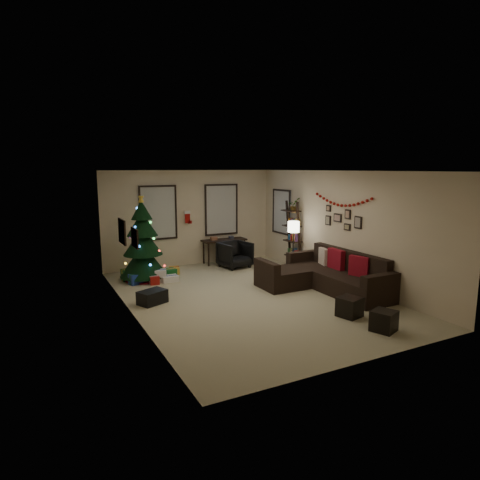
% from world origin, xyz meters
% --- Properties ---
extents(floor, '(7.00, 7.00, 0.00)m').
position_xyz_m(floor, '(0.00, 0.00, 0.00)').
color(floor, '#B5AC89').
rests_on(floor, ground).
extents(ceiling, '(7.00, 7.00, 0.00)m').
position_xyz_m(ceiling, '(0.00, 0.00, 2.70)').
color(ceiling, white).
rests_on(ceiling, floor).
extents(wall_back, '(5.00, 0.00, 5.00)m').
position_xyz_m(wall_back, '(0.00, 3.50, 1.35)').
color(wall_back, beige).
rests_on(wall_back, floor).
extents(wall_front, '(5.00, 0.00, 5.00)m').
position_xyz_m(wall_front, '(0.00, -3.50, 1.35)').
color(wall_front, beige).
rests_on(wall_front, floor).
extents(wall_left, '(0.00, 7.00, 7.00)m').
position_xyz_m(wall_left, '(-2.50, 0.00, 1.35)').
color(wall_left, beige).
rests_on(wall_left, floor).
extents(wall_right, '(0.00, 7.00, 7.00)m').
position_xyz_m(wall_right, '(2.50, 0.00, 1.35)').
color(wall_right, beige).
rests_on(wall_right, floor).
extents(window_back_left, '(1.05, 0.06, 1.50)m').
position_xyz_m(window_back_left, '(-0.95, 3.47, 1.55)').
color(window_back_left, '#728CB2').
rests_on(window_back_left, wall_back).
extents(window_back_right, '(1.05, 0.06, 1.50)m').
position_xyz_m(window_back_right, '(0.95, 3.47, 1.55)').
color(window_back_right, '#728CB2').
rests_on(window_back_right, wall_back).
extents(window_right_wall, '(0.06, 0.90, 1.30)m').
position_xyz_m(window_right_wall, '(2.47, 2.55, 1.50)').
color(window_right_wall, '#728CB2').
rests_on(window_right_wall, wall_right).
extents(christmas_tree, '(1.17, 1.17, 2.17)m').
position_xyz_m(christmas_tree, '(-1.67, 2.42, 0.90)').
color(christmas_tree, black).
rests_on(christmas_tree, floor).
extents(presents, '(1.50, 1.10, 0.30)m').
position_xyz_m(presents, '(-1.49, 2.31, 0.11)').
color(presents, '#14591E').
rests_on(presents, floor).
extents(sofa, '(1.95, 2.83, 0.88)m').
position_xyz_m(sofa, '(1.83, -0.30, 0.29)').
color(sofa, black).
rests_on(sofa, floor).
extents(pillow_red_a, '(0.26, 0.47, 0.45)m').
position_xyz_m(pillow_red_a, '(2.21, -0.99, 0.64)').
color(pillow_red_a, maroon).
rests_on(pillow_red_a, sofa).
extents(pillow_red_b, '(0.15, 0.50, 0.50)m').
position_xyz_m(pillow_red_b, '(2.21, -0.22, 0.64)').
color(pillow_red_b, maroon).
rests_on(pillow_red_b, sofa).
extents(pillow_cream, '(0.22, 0.42, 0.40)m').
position_xyz_m(pillow_cream, '(2.21, 0.24, 0.63)').
color(pillow_cream, beige).
rests_on(pillow_cream, sofa).
extents(ottoman_near, '(0.48, 0.48, 0.37)m').
position_xyz_m(ottoman_near, '(1.11, -1.95, 0.19)').
color(ottoman_near, black).
rests_on(ottoman_near, floor).
extents(ottoman_far, '(0.49, 0.49, 0.36)m').
position_xyz_m(ottoman_far, '(1.14, -2.77, 0.18)').
color(ottoman_far, black).
rests_on(ottoman_far, floor).
extents(desk, '(1.30, 0.47, 0.70)m').
position_xyz_m(desk, '(0.92, 3.22, 0.62)').
color(desk, black).
rests_on(desk, floor).
extents(desk_chair, '(0.82, 0.78, 0.73)m').
position_xyz_m(desk_chair, '(0.95, 2.57, 0.37)').
color(desk_chair, black).
rests_on(desk_chair, floor).
extents(bookshelf, '(0.30, 0.55, 1.88)m').
position_xyz_m(bookshelf, '(2.30, 1.69, 0.91)').
color(bookshelf, black).
rests_on(bookshelf, floor).
extents(potted_plant, '(0.59, 0.61, 0.51)m').
position_xyz_m(potted_plant, '(2.30, 1.68, 1.82)').
color(potted_plant, '#4C4C4C').
rests_on(potted_plant, bookshelf).
extents(floor_lamp, '(0.30, 0.30, 1.40)m').
position_xyz_m(floor_lamp, '(1.95, 1.17, 1.17)').
color(floor_lamp, black).
rests_on(floor_lamp, floor).
extents(art_map, '(0.04, 0.60, 0.50)m').
position_xyz_m(art_map, '(-2.48, 0.77, 1.50)').
color(art_map, black).
rests_on(art_map, wall_left).
extents(art_abstract, '(0.04, 0.45, 0.35)m').
position_xyz_m(art_abstract, '(-2.48, -0.32, 1.53)').
color(art_abstract, black).
rests_on(art_abstract, wall_left).
extents(gallery, '(0.03, 1.25, 0.54)m').
position_xyz_m(gallery, '(2.48, -0.07, 1.57)').
color(gallery, black).
rests_on(gallery, wall_right).
extents(garland, '(0.08, 1.90, 0.30)m').
position_xyz_m(garland, '(2.45, -0.06, 2.01)').
color(garland, '#A5140C').
rests_on(garland, wall_right).
extents(stocking_left, '(0.20, 0.05, 0.36)m').
position_xyz_m(stocking_left, '(-0.14, 3.35, 1.40)').
color(stocking_left, '#990F0C').
rests_on(stocking_left, wall_back).
extents(stocking_right, '(0.20, 0.05, 0.36)m').
position_xyz_m(stocking_right, '(0.19, 3.56, 1.56)').
color(stocking_right, '#990F0C').
rests_on(stocking_right, wall_back).
extents(storage_bin, '(0.66, 0.56, 0.28)m').
position_xyz_m(storage_bin, '(-1.99, 0.49, 0.14)').
color(storage_bin, black).
rests_on(storage_bin, floor).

